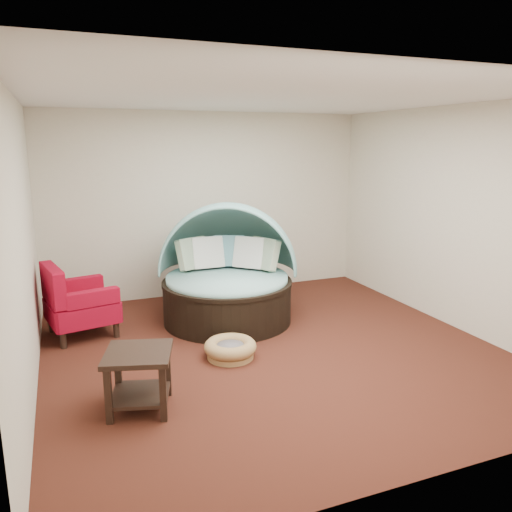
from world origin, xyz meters
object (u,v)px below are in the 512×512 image
object	(u,v)px
canopy_daybed	(227,266)
red_armchair	(77,303)
pet_basket	(230,349)
side_table	(139,372)

from	to	relation	value
canopy_daybed	red_armchair	xyz separation A→B (m)	(-1.92, 0.07, -0.31)
canopy_daybed	pet_basket	bearing A→B (deg)	-85.23
red_armchair	side_table	world-z (taller)	red_armchair
pet_basket	red_armchair	bearing A→B (deg)	139.49
side_table	pet_basket	bearing A→B (deg)	33.88
pet_basket	red_armchair	world-z (taller)	red_armchair
pet_basket	side_table	world-z (taller)	side_table
canopy_daybed	pet_basket	world-z (taller)	canopy_daybed
canopy_daybed	pet_basket	distance (m)	1.44
side_table	red_armchair	bearing A→B (deg)	102.12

